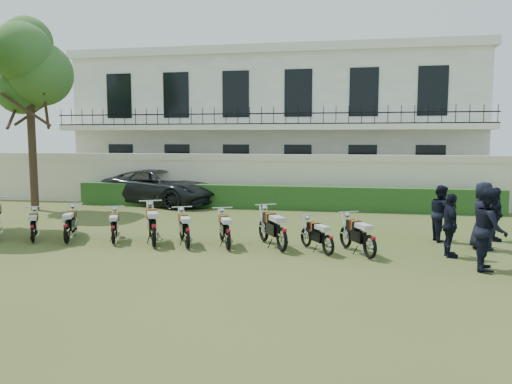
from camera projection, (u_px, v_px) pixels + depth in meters
ground at (208, 243)px, 14.35m from camera, size 100.00×100.00×0.00m
perimeter_wall at (259, 180)px, 22.04m from camera, size 30.00×0.35×2.30m
hedge at (279, 197)px, 21.14m from camera, size 18.00×0.60×1.00m
building at (279, 125)px, 27.58m from camera, size 20.40×9.60×7.40m
tree_west_near at (29, 67)px, 20.27m from camera, size 3.40×3.20×7.90m
motorcycle_1 at (32, 229)px, 14.27m from camera, size 0.94×1.49×0.92m
motorcycle_2 at (66, 228)px, 14.10m from camera, size 0.85×1.78×1.02m
motorcycle_3 at (113, 230)px, 14.02m from camera, size 0.83×1.65×0.96m
motorcycle_4 at (154, 229)px, 13.62m from camera, size 1.06×1.95×1.15m
motorcycle_5 at (187, 233)px, 13.47m from camera, size 0.93×1.71×1.01m
motorcycle_6 at (228, 234)px, 13.32m from camera, size 0.85×1.75×1.01m
motorcycle_7 at (282, 233)px, 13.11m from camera, size 1.11×1.83×1.12m
motorcycle_8 at (328, 240)px, 12.71m from camera, size 1.02×1.43×0.92m
motorcycle_9 at (370, 241)px, 12.35m from camera, size 0.99×1.71×1.03m
suv at (161, 187)px, 22.63m from camera, size 6.25×4.35×1.59m
officer_1 at (490, 229)px, 11.35m from camera, size 0.89×1.05×1.90m
officer_2 at (450, 225)px, 12.59m from camera, size 0.45×0.97×1.63m
officer_3 at (483, 216)px, 13.46m from camera, size 0.76×1.00×1.84m
officer_4 at (441, 213)px, 14.57m from camera, size 0.77×0.91×1.65m
officer_5 at (495, 214)px, 14.56m from camera, size 0.48×0.97×1.59m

